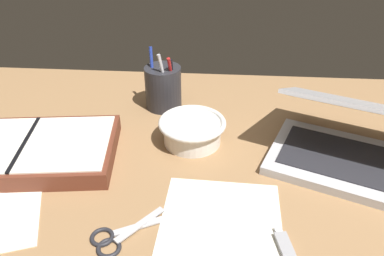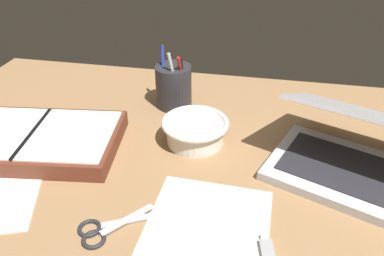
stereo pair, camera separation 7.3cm
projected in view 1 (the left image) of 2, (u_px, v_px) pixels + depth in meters
desk_top at (201, 188)px, 71.12cm from camera, size 140.00×100.00×2.00cm
laptop at (369, 146)px, 73.12cm from camera, size 42.98×37.26×15.44cm
bowl at (192, 130)px, 80.81cm from camera, size 14.58×14.58×5.48cm
pen_cup at (163, 87)px, 92.90cm from camera, size 8.98×8.98×15.50cm
planner at (27, 151)px, 76.40cm from camera, size 37.96×25.59×4.01cm
scissors at (114, 238)px, 59.28cm from camera, size 12.23×11.01×0.80cm
paper_sheet_front at (220, 237)px, 59.74cm from camera, size 21.11×27.57×0.16cm
usb_drive at (285, 248)px, 57.48cm from camera, size 3.14×7.37×1.00cm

